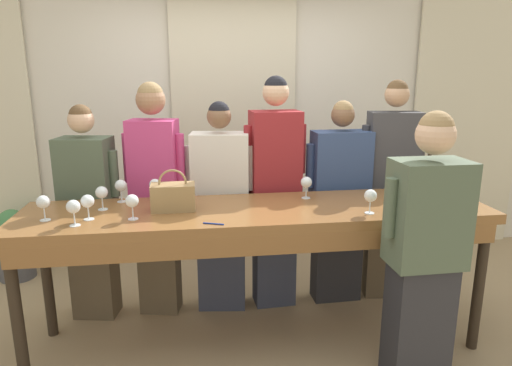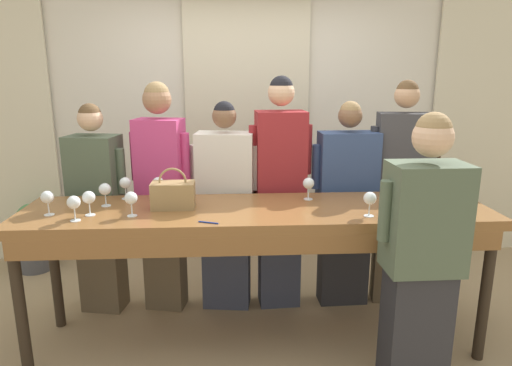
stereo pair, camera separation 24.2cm
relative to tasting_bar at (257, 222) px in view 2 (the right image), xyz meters
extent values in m
plane|color=tan|center=(0.00, 0.02, -0.89)|extent=(18.00, 18.00, 0.00)
cube|color=silver|center=(0.00, 1.68, 0.51)|extent=(12.00, 0.06, 2.80)
cube|color=beige|center=(0.00, 1.62, 0.45)|extent=(1.19, 0.03, 2.69)
cube|color=beige|center=(2.44, 1.62, 0.45)|extent=(1.19, 0.03, 2.69)
cube|color=brown|center=(0.00, 0.02, 0.06)|extent=(3.05, 0.72, 0.06)
cube|color=brown|center=(0.00, -0.32, -0.03)|extent=(2.93, 0.03, 0.12)
cylinder|color=#2D2319|center=(-1.45, -0.26, -0.43)|extent=(0.07, 0.07, 0.91)
cylinder|color=#2D2319|center=(1.45, -0.26, -0.43)|extent=(0.07, 0.07, 0.91)
cylinder|color=#2D2319|center=(-1.45, 0.30, -0.43)|extent=(0.07, 0.07, 0.91)
cylinder|color=#2D2319|center=(1.45, 0.30, -0.43)|extent=(0.07, 0.07, 0.91)
cylinder|color=black|center=(1.30, 0.25, 0.19)|extent=(0.08, 0.08, 0.19)
cone|color=black|center=(1.30, 0.25, 0.30)|extent=(0.08, 0.08, 0.04)
cylinder|color=black|center=(1.30, 0.25, 0.37)|extent=(0.03, 0.03, 0.09)
cylinder|color=white|center=(1.30, 0.25, 0.18)|extent=(0.08, 0.08, 0.08)
cube|color=#997A4C|center=(-0.54, 0.05, 0.18)|extent=(0.28, 0.16, 0.17)
torus|color=#997A4C|center=(-0.54, 0.05, 0.27)|extent=(0.18, 0.01, 0.18)
cylinder|color=white|center=(-1.00, 0.12, 0.09)|extent=(0.06, 0.06, 0.00)
cylinder|color=white|center=(-1.00, 0.12, 0.13)|extent=(0.01, 0.01, 0.08)
sphere|color=white|center=(-1.00, 0.12, 0.21)|extent=(0.08, 0.08, 0.08)
sphere|color=maroon|center=(-1.00, 0.12, 0.20)|extent=(0.05, 0.05, 0.05)
cylinder|color=white|center=(-0.78, -0.11, 0.09)|extent=(0.06, 0.06, 0.00)
cylinder|color=white|center=(-0.78, -0.11, 0.13)|extent=(0.01, 0.01, 0.08)
sphere|color=white|center=(-0.78, -0.11, 0.21)|extent=(0.08, 0.08, 0.08)
cylinder|color=white|center=(0.37, 0.20, 0.09)|extent=(0.06, 0.06, 0.00)
cylinder|color=white|center=(0.37, 0.20, 0.13)|extent=(0.01, 0.01, 0.08)
sphere|color=white|center=(0.37, 0.20, 0.21)|extent=(0.08, 0.08, 0.08)
sphere|color=maroon|center=(0.37, 0.20, 0.20)|extent=(0.05, 0.05, 0.05)
cylinder|color=white|center=(-0.90, 0.29, 0.09)|extent=(0.06, 0.06, 0.00)
cylinder|color=white|center=(-0.90, 0.29, 0.13)|extent=(0.01, 0.01, 0.08)
sphere|color=white|center=(-0.90, 0.29, 0.21)|extent=(0.08, 0.08, 0.08)
cylinder|color=white|center=(-1.10, -0.18, 0.09)|extent=(0.06, 0.06, 0.00)
cylinder|color=white|center=(-1.10, -0.18, 0.13)|extent=(0.01, 0.01, 0.08)
sphere|color=white|center=(-1.10, -0.18, 0.21)|extent=(0.08, 0.08, 0.08)
cylinder|color=white|center=(0.99, -0.26, 0.09)|extent=(0.06, 0.06, 0.00)
cylinder|color=white|center=(0.99, -0.26, 0.13)|extent=(0.01, 0.01, 0.08)
sphere|color=white|center=(0.99, -0.26, 0.21)|extent=(0.08, 0.08, 0.08)
sphere|color=maroon|center=(0.99, -0.26, 0.20)|extent=(0.05, 0.05, 0.05)
cylinder|color=white|center=(0.68, -0.19, 0.09)|extent=(0.06, 0.06, 0.00)
cylinder|color=white|center=(0.68, -0.19, 0.13)|extent=(0.01, 0.01, 0.08)
sphere|color=white|center=(0.68, -0.19, 0.21)|extent=(0.08, 0.08, 0.08)
sphere|color=maroon|center=(0.68, -0.19, 0.20)|extent=(0.05, 0.05, 0.05)
cylinder|color=white|center=(-1.04, -0.08, 0.09)|extent=(0.06, 0.06, 0.00)
cylinder|color=white|center=(-1.04, -0.08, 0.13)|extent=(0.01, 0.01, 0.08)
sphere|color=white|center=(-1.04, -0.08, 0.21)|extent=(0.08, 0.08, 0.08)
cylinder|color=white|center=(-1.30, -0.06, 0.09)|extent=(0.06, 0.06, 0.00)
cylinder|color=white|center=(-1.30, -0.06, 0.13)|extent=(0.01, 0.01, 0.08)
sphere|color=white|center=(-1.30, -0.06, 0.21)|extent=(0.08, 0.08, 0.08)
sphere|color=maroon|center=(-1.30, -0.06, 0.20)|extent=(0.05, 0.05, 0.05)
cylinder|color=white|center=(-0.67, 0.28, 0.09)|extent=(0.06, 0.06, 0.00)
cylinder|color=white|center=(-0.67, 0.28, 0.13)|extent=(0.01, 0.01, 0.08)
sphere|color=white|center=(-0.67, 0.28, 0.21)|extent=(0.08, 0.08, 0.08)
cylinder|color=white|center=(1.15, 0.29, 0.09)|extent=(0.06, 0.06, 0.00)
cylinder|color=white|center=(1.15, 0.29, 0.13)|extent=(0.01, 0.01, 0.08)
sphere|color=white|center=(1.15, 0.29, 0.21)|extent=(0.08, 0.08, 0.08)
cylinder|color=#193399|center=(-0.30, -0.27, 0.09)|extent=(0.12, 0.05, 0.01)
cube|color=brown|center=(-1.18, 0.56, -0.50)|extent=(0.35, 0.27, 0.77)
cube|color=#4C5B47|center=(-1.18, 0.56, 0.19)|extent=(0.41, 0.32, 0.61)
sphere|color=#DBAD89|center=(-1.18, 0.56, 0.62)|extent=(0.18, 0.18, 0.18)
sphere|color=brown|center=(-1.18, 0.56, 0.65)|extent=(0.16, 0.16, 0.16)
cylinder|color=#4C5B47|center=(-0.98, 0.52, 0.24)|extent=(0.08, 0.08, 0.34)
cylinder|color=#4C5B47|center=(-1.39, 0.60, 0.24)|extent=(0.08, 0.08, 0.34)
cube|color=brown|center=(-0.69, 0.56, -0.47)|extent=(0.33, 0.25, 0.84)
cube|color=#C63D7A|center=(-0.69, 0.56, 0.29)|extent=(0.39, 0.29, 0.67)
sphere|color=#9E7051|center=(-0.69, 0.56, 0.76)|extent=(0.21, 0.21, 0.21)
sphere|color=#93754C|center=(-0.69, 0.56, 0.80)|extent=(0.19, 0.19, 0.19)
cylinder|color=#C63D7A|center=(-0.50, 0.52, 0.34)|extent=(0.08, 0.08, 0.37)
cylinder|color=#C63D7A|center=(-0.89, 0.60, 0.34)|extent=(0.08, 0.08, 0.37)
cube|color=#383D51|center=(-0.21, 0.56, -0.50)|extent=(0.39, 0.26, 0.78)
cube|color=silver|center=(-0.21, 0.56, 0.20)|extent=(0.46, 0.31, 0.62)
sphere|color=brown|center=(-0.21, 0.56, 0.64)|extent=(0.18, 0.18, 0.18)
sphere|color=black|center=(-0.21, 0.56, 0.67)|extent=(0.16, 0.16, 0.16)
cylinder|color=silver|center=(0.03, 0.53, 0.25)|extent=(0.08, 0.08, 0.34)
cylinder|color=silver|center=(-0.44, 0.59, 0.25)|extent=(0.08, 0.08, 0.34)
cube|color=#383D51|center=(0.21, 0.56, -0.45)|extent=(0.33, 0.23, 0.87)
cube|color=maroon|center=(0.21, 0.56, 0.33)|extent=(0.39, 0.27, 0.69)
sphere|color=#DBAD89|center=(0.21, 0.56, 0.81)|extent=(0.20, 0.20, 0.20)
sphere|color=black|center=(0.21, 0.56, 0.84)|extent=(0.17, 0.17, 0.17)
cylinder|color=maroon|center=(0.42, 0.57, 0.38)|extent=(0.07, 0.07, 0.38)
cylinder|color=maroon|center=(0.01, 0.55, 0.38)|extent=(0.07, 0.07, 0.38)
cube|color=#28282D|center=(0.74, 0.56, -0.50)|extent=(0.39, 0.20, 0.78)
cube|color=#334775|center=(0.74, 0.56, 0.20)|extent=(0.46, 0.24, 0.62)
sphere|color=brown|center=(0.74, 0.56, 0.63)|extent=(0.18, 0.18, 0.18)
sphere|color=#93754C|center=(0.74, 0.56, 0.67)|extent=(0.16, 0.16, 0.16)
cylinder|color=#334775|center=(0.98, 0.57, 0.25)|extent=(0.07, 0.07, 0.34)
cylinder|color=#334775|center=(0.49, 0.55, 0.25)|extent=(0.07, 0.07, 0.34)
cube|color=brown|center=(1.16, 0.56, -0.46)|extent=(0.36, 0.22, 0.86)
cube|color=#3D3D42|center=(1.16, 0.56, 0.31)|extent=(0.42, 0.26, 0.68)
sphere|color=tan|center=(1.16, 0.56, 0.78)|extent=(0.19, 0.19, 0.19)
sphere|color=brown|center=(1.16, 0.56, 0.82)|extent=(0.17, 0.17, 0.17)
cylinder|color=#3D3D42|center=(1.38, 0.53, 0.36)|extent=(0.08, 0.08, 0.37)
cylinder|color=#3D3D42|center=(0.94, 0.59, 0.36)|extent=(0.08, 0.08, 0.37)
cube|color=#28282D|center=(0.89, -0.53, -0.50)|extent=(0.35, 0.24, 0.77)
cube|color=#4C5B47|center=(0.89, -0.53, 0.18)|extent=(0.42, 0.28, 0.61)
sphere|color=#DBAD89|center=(0.89, -0.53, 0.63)|extent=(0.21, 0.21, 0.21)
sphere|color=#93754C|center=(0.89, -0.53, 0.66)|extent=(0.19, 0.19, 0.19)
cylinder|color=#4C5B47|center=(0.66, -0.53, 0.23)|extent=(0.07, 0.07, 0.33)
cylinder|color=#4C5B47|center=(1.12, -0.52, 0.23)|extent=(0.07, 0.07, 0.33)
cylinder|color=#4C4C51|center=(-2.04, 1.33, -0.77)|extent=(0.31, 0.31, 0.24)
ellipsoid|color=#47844C|center=(-2.04, 1.33, -0.46)|extent=(0.30, 0.30, 0.44)
camera|label=1|loc=(-0.41, -2.81, 0.97)|focal=32.00mm
camera|label=2|loc=(-0.17, -2.83, 0.97)|focal=32.00mm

